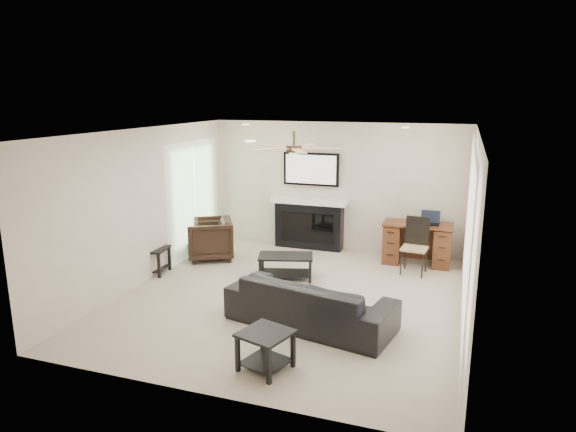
{
  "coord_description": "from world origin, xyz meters",
  "views": [
    {
      "loc": [
        2.31,
        -6.93,
        3.0
      ],
      "look_at": [
        -0.2,
        0.41,
        1.17
      ],
      "focal_mm": 32.0,
      "sensor_mm": 36.0,
      "label": 1
    }
  ],
  "objects_px": {
    "coffee_table": "(286,267)",
    "fireplace_unit": "(309,201)",
    "armchair": "(210,239)",
    "sofa": "(310,302)",
    "desk": "(417,244)"
  },
  "relations": [
    {
      "from": "armchair",
      "to": "fireplace_unit",
      "type": "bearing_deg",
      "value": 98.94
    },
    {
      "from": "armchair",
      "to": "coffee_table",
      "type": "distance_m",
      "value": 1.8
    },
    {
      "from": "sofa",
      "to": "desk",
      "type": "relative_size",
      "value": 1.82
    },
    {
      "from": "armchair",
      "to": "desk",
      "type": "distance_m",
      "value": 3.82
    },
    {
      "from": "coffee_table",
      "to": "fireplace_unit",
      "type": "xyz_separation_m",
      "value": [
        -0.14,
        1.81,
        0.75
      ]
    },
    {
      "from": "armchair",
      "to": "coffee_table",
      "type": "relative_size",
      "value": 0.92
    },
    {
      "from": "sofa",
      "to": "coffee_table",
      "type": "relative_size",
      "value": 2.47
    },
    {
      "from": "sofa",
      "to": "fireplace_unit",
      "type": "bearing_deg",
      "value": -61.44
    },
    {
      "from": "sofa",
      "to": "coffee_table",
      "type": "xyz_separation_m",
      "value": [
        -0.9,
        1.6,
        -0.12
      ]
    },
    {
      "from": "fireplace_unit",
      "to": "desk",
      "type": "height_order",
      "value": "fireplace_unit"
    },
    {
      "from": "coffee_table",
      "to": "fireplace_unit",
      "type": "distance_m",
      "value": 1.97
    },
    {
      "from": "fireplace_unit",
      "to": "armchair",
      "type": "bearing_deg",
      "value": -141.1
    },
    {
      "from": "coffee_table",
      "to": "desk",
      "type": "bearing_deg",
      "value": 20.26
    },
    {
      "from": "desk",
      "to": "sofa",
      "type": "bearing_deg",
      "value": -109.7
    },
    {
      "from": "sofa",
      "to": "fireplace_unit",
      "type": "xyz_separation_m",
      "value": [
        -1.04,
        3.41,
        0.63
      ]
    }
  ]
}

